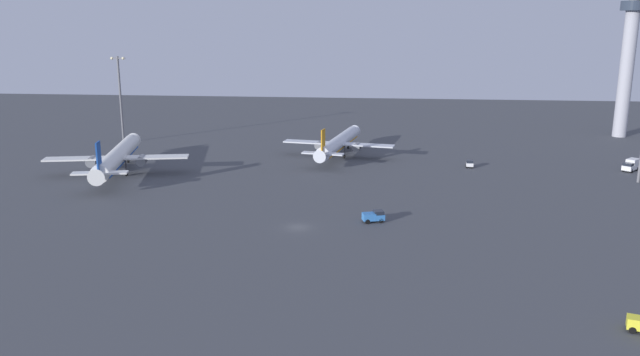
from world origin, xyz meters
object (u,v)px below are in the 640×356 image
maintenance_van (374,216)px  pushback_tug (470,164)px  control_tower (629,51)px  apron_light_east (120,94)px  catering_truck (631,165)px  airplane_far_stand (117,157)px  airplane_mid_apron (339,143)px

maintenance_van → pushback_tug: maintenance_van is taller
control_tower → apron_light_east: bearing=-170.0°
control_tower → catering_truck: 60.42m
airplane_far_stand → airplane_mid_apron: bearing=14.7°
pushback_tug → catering_truck: bearing=-176.4°
apron_light_east → maintenance_van: bearing=-42.4°
catering_truck → apron_light_east: bearing=32.2°
maintenance_van → apron_light_east: bearing=-149.6°
airplane_far_stand → airplane_mid_apron: 60.14m
catering_truck → control_tower: bearing=-64.2°
pushback_tug → apron_light_east: apron_light_east is taller
apron_light_east → control_tower: bearing=10.0°
control_tower → pushback_tug: control_tower is taller
airplane_mid_apron → maintenance_van: airplane_mid_apron is taller
control_tower → apron_light_east: (-160.77, -28.28, -12.62)m
airplane_far_stand → airplane_mid_apron: size_ratio=1.11×
airplane_mid_apron → airplane_far_stand: bearing=-143.5°
airplane_mid_apron → maintenance_van: bearing=-69.5°
control_tower → airplane_far_stand: bearing=-154.3°
airplane_mid_apron → pushback_tug: airplane_mid_apron is taller
apron_light_east → pushback_tug: bearing=-13.3°
control_tower → pushback_tug: bearing=-136.3°
airplane_far_stand → maintenance_van: airplane_far_stand is taller
control_tower → maintenance_van: 132.45m
airplane_far_stand → pushback_tug: 90.70m
pushback_tug → apron_light_east: size_ratio=0.12×
control_tower → apron_light_east: size_ratio=1.82×
airplane_far_stand → maintenance_van: 72.93m
airplane_mid_apron → maintenance_van: 60.96m
airplane_far_stand → pushback_tug: airplane_far_stand is taller
maintenance_van → catering_truck: bearing=110.4°
apron_light_east → catering_truck: bearing=-9.3°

